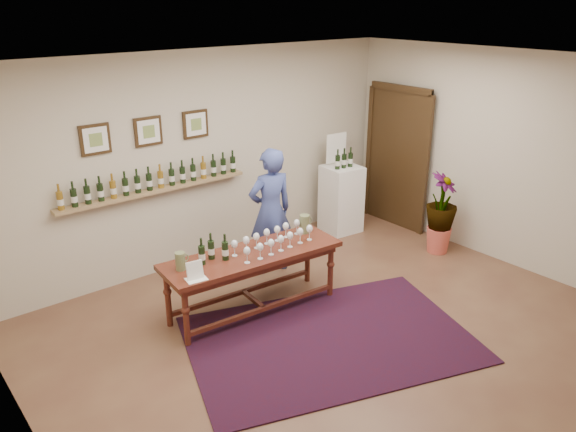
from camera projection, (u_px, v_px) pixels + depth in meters
ground at (334, 331)px, 6.09m from camera, size 6.00×6.00×0.00m
room_shell at (354, 162)px, 8.26m from camera, size 6.00×6.00×6.00m
rug at (330, 339)px, 5.93m from camera, size 3.39×2.79×0.02m
tasting_table at (253, 262)px, 6.28m from camera, size 2.11×0.83×0.73m
table_glasses at (273, 240)px, 6.33m from camera, size 1.43×0.39×0.20m
table_bottles at (212, 247)px, 6.00m from camera, size 0.34×0.24×0.33m
pitcher_left at (180, 261)px, 5.82m from camera, size 0.14×0.14×0.19m
pitcher_right at (304, 224)px, 6.73m from camera, size 0.15×0.15×0.22m
menu_card at (195, 270)px, 5.63m from camera, size 0.23×0.18×0.19m
display_pedestal at (341, 199)px, 8.55m from camera, size 0.56×0.56×1.02m
pedestal_bottles at (344, 159)px, 8.25m from camera, size 0.27×0.10×0.27m
info_sign at (336, 148)px, 8.41m from camera, size 0.36×0.06×0.49m
potted_plant at (441, 213)px, 7.78m from camera, size 0.68×0.68×1.00m
person at (271, 211)px, 7.16m from camera, size 0.66×0.49×1.66m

